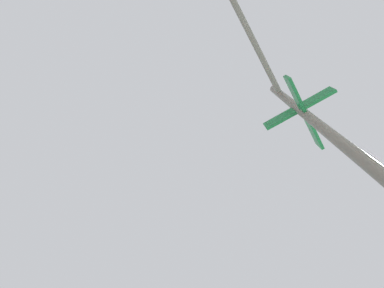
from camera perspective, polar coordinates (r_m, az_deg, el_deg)
traffic_signal_near at (r=3.17m, az=15.78°, el=23.07°), size 1.75×3.21×5.86m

